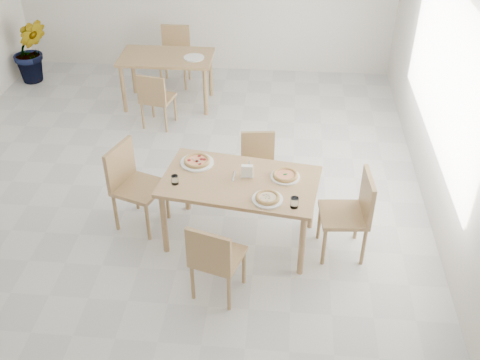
# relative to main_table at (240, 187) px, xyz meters

# --- Properties ---
(room) EXTENTS (7.28, 7.00, 7.00)m
(room) POSITION_rel_main_table_xyz_m (2.02, 1.08, 0.83)
(room) COLOR silver
(room) RESTS_ON ground
(main_table) EXTENTS (1.62, 1.07, 0.75)m
(main_table) POSITION_rel_main_table_xyz_m (0.00, 0.00, 0.00)
(main_table) COLOR tan
(main_table) RESTS_ON ground
(chair_south) EXTENTS (0.52, 0.52, 0.85)m
(chair_south) POSITION_rel_main_table_xyz_m (-0.15, -0.83, -0.18)
(chair_south) COLOR #AA8355
(chair_south) RESTS_ON ground
(chair_north) EXTENTS (0.42, 0.42, 0.77)m
(chair_north) POSITION_rel_main_table_xyz_m (0.13, 0.82, -0.22)
(chair_north) COLOR #AA8355
(chair_north) RESTS_ON ground
(chair_west) EXTENTS (0.59, 0.59, 0.93)m
(chair_west) POSITION_rel_main_table_xyz_m (-1.15, 0.18, -0.13)
(chair_west) COLOR #AA8355
(chair_west) RESTS_ON ground
(chair_east) EXTENTS (0.49, 0.49, 0.91)m
(chair_east) POSITION_rel_main_table_xyz_m (1.11, -0.09, -0.14)
(chair_east) COLOR #AA8355
(chair_east) RESTS_ON ground
(plate_margherita) EXTENTS (0.29, 0.29, 0.02)m
(plate_margherita) POSITION_rel_main_table_xyz_m (0.44, 0.08, 0.09)
(plate_margherita) COLOR white
(plate_margherita) RESTS_ON main_table
(plate_mushroom) EXTENTS (0.29, 0.29, 0.02)m
(plate_mushroom) POSITION_rel_main_table_xyz_m (0.28, -0.30, 0.09)
(plate_mushroom) COLOR white
(plate_mushroom) RESTS_ON main_table
(plate_pepperoni) EXTENTS (0.34, 0.34, 0.02)m
(plate_pepperoni) POSITION_rel_main_table_xyz_m (-0.46, 0.26, 0.09)
(plate_pepperoni) COLOR white
(plate_pepperoni) RESTS_ON main_table
(pizza_margherita) EXTENTS (0.25, 0.25, 0.03)m
(pizza_margherita) POSITION_rel_main_table_xyz_m (0.44, 0.08, 0.11)
(pizza_margherita) COLOR #E6C56C
(pizza_margherita) RESTS_ON plate_margherita
(pizza_mushroom) EXTENTS (0.28, 0.28, 0.03)m
(pizza_mushroom) POSITION_rel_main_table_xyz_m (0.28, -0.30, 0.11)
(pizza_mushroom) COLOR #E6C56C
(pizza_mushroom) RESTS_ON plate_mushroom
(pizza_pepperoni) EXTENTS (0.27, 0.27, 0.03)m
(pizza_pepperoni) POSITION_rel_main_table_xyz_m (-0.46, 0.26, 0.11)
(pizza_pepperoni) COLOR #E6C56C
(pizza_pepperoni) RESTS_ON plate_pepperoni
(tumbler_a) EXTENTS (0.07, 0.07, 0.09)m
(tumbler_a) POSITION_rel_main_table_xyz_m (-0.62, -0.12, 0.13)
(tumbler_a) COLOR white
(tumbler_a) RESTS_ON main_table
(tumbler_b) EXTENTS (0.08, 0.08, 0.10)m
(tumbler_b) POSITION_rel_main_table_xyz_m (0.53, -0.38, 0.13)
(tumbler_b) COLOR white
(tumbler_b) RESTS_ON main_table
(napkin_holder) EXTENTS (0.12, 0.06, 0.14)m
(napkin_holder) POSITION_rel_main_table_xyz_m (0.06, 0.05, 0.15)
(napkin_holder) COLOR silver
(napkin_holder) RESTS_ON main_table
(fork_a) EXTENTS (0.02, 0.19, 0.01)m
(fork_a) POSITION_rel_main_table_xyz_m (-0.07, 0.06, 0.08)
(fork_a) COLOR silver
(fork_a) RESTS_ON main_table
(fork_b) EXTENTS (0.02, 0.17, 0.01)m
(fork_b) POSITION_rel_main_table_xyz_m (0.07, 0.26, 0.08)
(fork_b) COLOR silver
(fork_b) RESTS_ON main_table
(second_table) EXTENTS (1.33, 0.77, 0.75)m
(second_table) POSITION_rel_main_table_xyz_m (-1.33, 2.96, -0.01)
(second_table) COLOR #AA8355
(second_table) RESTS_ON ground
(chair_back_s) EXTENTS (0.47, 0.47, 0.81)m
(chair_back_s) POSITION_rel_main_table_xyz_m (-1.35, 2.24, -0.20)
(chair_back_s) COLOR #AA8355
(chair_back_s) RESTS_ON ground
(chair_back_n) EXTENTS (0.44, 0.44, 0.89)m
(chair_back_n) POSITION_rel_main_table_xyz_m (-1.35, 3.70, -0.15)
(chair_back_n) COLOR #AA8355
(chair_back_n) RESTS_ON ground
(plate_empty) EXTENTS (0.29, 0.29, 0.02)m
(plate_empty) POSITION_rel_main_table_xyz_m (-0.92, 2.91, 0.09)
(plate_empty) COLOR white
(plate_empty) RESTS_ON second_table
(potted_plant) EXTENTS (0.69, 0.63, 1.02)m
(potted_plant) POSITION_rel_main_table_xyz_m (-3.61, 3.54, -0.16)
(potted_plant) COLOR #326F21
(potted_plant) RESTS_ON ground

